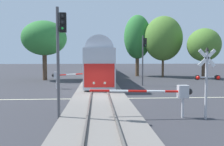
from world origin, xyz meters
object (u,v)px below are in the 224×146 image
object	(u,v)px
commuter_train	(98,60)
elm_centre_background	(137,37)
maple_right_background	(204,45)
oak_behind_train	(44,38)
traffic_signal_median	(60,45)
oak_far_right	(163,39)
crossing_signal_mast	(207,75)
crossing_gate_far	(62,75)
crossing_gate_near	(172,93)
traffic_signal_far_side	(144,52)

from	to	relation	value
commuter_train	elm_centre_background	world-z (taller)	elm_centre_background
commuter_train	maple_right_background	distance (m)	22.21
commuter_train	oak_behind_train	size ratio (longest dim) A/B	7.18
commuter_train	traffic_signal_median	xyz separation A→B (m)	(-2.11, -38.25, 1.22)
oak_far_right	maple_right_background	bearing A→B (deg)	-37.22
maple_right_background	elm_centre_background	xyz separation A→B (m)	(-9.30, 6.30, 1.68)
commuter_train	crossing_signal_mast	bearing A→B (deg)	-81.72
crossing_gate_far	oak_behind_train	bearing A→B (deg)	111.69
oak_far_right	oak_behind_train	size ratio (longest dim) A/B	1.19
crossing_gate_near	crossing_signal_mast	xyz separation A→B (m)	(1.73, -0.40, 0.97)
traffic_signal_far_side	crossing_gate_near	bearing A→B (deg)	-95.32
elm_centre_background	oak_behind_train	distance (m)	16.34
elm_centre_background	maple_right_background	bearing A→B (deg)	-34.12
commuter_train	oak_far_right	xyz separation A→B (m)	(11.01, -10.88, 3.82)
crossing_signal_mast	maple_right_background	bearing A→B (deg)	65.72
crossing_gate_far	oak_behind_train	xyz separation A→B (m)	(-4.02, 10.12, 4.72)
commuter_train	traffic_signal_median	bearing A→B (deg)	-93.16
traffic_signal_median	elm_centre_background	distance (m)	31.18
traffic_signal_far_side	traffic_signal_median	world-z (taller)	traffic_signal_median
crossing_gate_far	maple_right_background	xyz separation A→B (m)	(20.17, 10.48, 3.85)
traffic_signal_median	maple_right_background	size ratio (longest dim) A/B	0.76
commuter_train	traffic_signal_median	world-z (taller)	traffic_signal_median
traffic_signal_median	oak_behind_train	size ratio (longest dim) A/B	0.68
commuter_train	oak_far_right	size ratio (longest dim) A/B	6.05
commuter_train	traffic_signal_far_side	size ratio (longest dim) A/B	10.60
commuter_train	oak_behind_train	world-z (taller)	oak_behind_train
crossing_gate_far	elm_centre_background	distance (m)	20.75
oak_far_right	elm_centre_background	xyz separation A→B (m)	(-4.02, 2.29, 0.39)
commuter_train	crossing_gate_near	size ratio (longest dim) A/B	11.08
oak_behind_train	oak_far_right	bearing A→B (deg)	13.02
traffic_signal_far_side	elm_centre_background	xyz separation A→B (m)	(1.70, 14.52, 3.01)
traffic_signal_far_side	oak_behind_train	world-z (taller)	oak_behind_train
crossing_signal_mast	elm_centre_background	distance (m)	30.35
crossing_gate_near	oak_far_right	world-z (taller)	oak_far_right
oak_behind_train	elm_centre_background	bearing A→B (deg)	24.10
crossing_gate_near	traffic_signal_far_side	distance (m)	15.32
commuter_train	elm_centre_background	distance (m)	11.84
crossing_gate_far	oak_far_right	world-z (taller)	oak_far_right
oak_far_right	elm_centre_background	distance (m)	4.65
maple_right_background	elm_centre_background	distance (m)	11.36
crossing_gate_near	oak_behind_train	size ratio (longest dim) A/B	0.65
commuter_train	oak_far_right	distance (m)	15.94
crossing_gate_near	oak_behind_train	world-z (taller)	oak_behind_train
traffic_signal_median	oak_behind_train	bearing A→B (deg)	104.14
traffic_signal_far_side	oak_behind_train	xyz separation A→B (m)	(-13.19, 7.86, 2.20)
crossing_gate_far	maple_right_background	size ratio (longest dim) A/B	0.72
commuter_train	traffic_signal_far_side	distance (m)	23.74
oak_far_right	oak_behind_train	bearing A→B (deg)	-166.98
crossing_gate_near	traffic_signal_median	world-z (taller)	traffic_signal_median
elm_centre_background	traffic_signal_far_side	bearing A→B (deg)	-96.69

